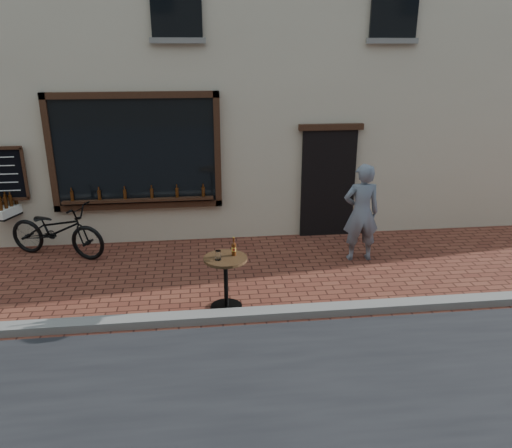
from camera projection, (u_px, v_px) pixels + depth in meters
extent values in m
plane|color=#59281C|center=(256.00, 325.00, 7.11)|extent=(90.00, 90.00, 0.00)
cube|color=slate|center=(254.00, 314.00, 7.28)|extent=(90.00, 0.25, 0.12)
cube|color=black|center=(136.00, 152.00, 9.50)|extent=(3.00, 0.06, 2.00)
cube|color=black|center=(131.00, 95.00, 9.13)|extent=(3.24, 0.10, 0.12)
cube|color=black|center=(140.00, 205.00, 9.84)|extent=(3.24, 0.10, 0.12)
cube|color=black|center=(50.00, 154.00, 9.30)|extent=(0.12, 0.10, 2.24)
cube|color=black|center=(217.00, 150.00, 9.66)|extent=(0.12, 0.10, 2.24)
cube|color=black|center=(139.00, 200.00, 9.75)|extent=(2.90, 0.16, 0.05)
cube|color=black|center=(328.00, 184.00, 10.19)|extent=(1.10, 0.10, 2.20)
cube|color=black|center=(331.00, 127.00, 9.77)|extent=(1.30, 0.10, 0.12)
cube|color=black|center=(6.00, 174.00, 9.34)|extent=(0.62, 0.04, 0.92)
cylinder|color=#3D1C07|center=(72.00, 196.00, 9.56)|extent=(0.06, 0.06, 0.19)
cylinder|color=#3D1C07|center=(99.00, 195.00, 9.62)|extent=(0.06, 0.06, 0.19)
cylinder|color=#3D1C07|center=(125.00, 194.00, 9.68)|extent=(0.06, 0.06, 0.19)
cylinder|color=#3D1C07|center=(152.00, 194.00, 9.73)|extent=(0.06, 0.06, 0.19)
cylinder|color=#3D1C07|center=(177.00, 193.00, 9.79)|extent=(0.06, 0.06, 0.19)
cylinder|color=#3D1C07|center=(203.00, 192.00, 9.85)|extent=(0.06, 0.06, 0.19)
imported|color=black|center=(57.00, 230.00, 9.30)|extent=(2.07, 1.36, 1.03)
cube|color=black|center=(6.00, 216.00, 9.50)|extent=(0.56, 0.65, 0.03)
cube|color=white|center=(5.00, 211.00, 9.47)|extent=(0.57, 0.67, 0.16)
cylinder|color=#3D1C07|center=(0.00, 205.00, 9.19)|extent=(0.06, 0.06, 0.22)
cylinder|color=#3D1C07|center=(6.00, 203.00, 9.31)|extent=(0.06, 0.06, 0.22)
cylinder|color=#3D1C07|center=(0.00, 202.00, 9.34)|extent=(0.06, 0.06, 0.22)
cylinder|color=#3D1C07|center=(11.00, 201.00, 9.44)|extent=(0.06, 0.06, 0.22)
cylinder|color=#3D1C07|center=(6.00, 200.00, 9.47)|extent=(0.06, 0.06, 0.22)
cylinder|color=#3D1C07|center=(1.00, 200.00, 9.49)|extent=(0.06, 0.06, 0.22)
cylinder|color=#3D1C07|center=(16.00, 199.00, 9.56)|extent=(0.06, 0.06, 0.22)
cylinder|color=black|center=(227.00, 307.00, 7.58)|extent=(0.47, 0.47, 0.03)
cylinder|color=black|center=(226.00, 283.00, 7.45)|extent=(0.06, 0.06, 0.75)
cylinder|color=#301E10|center=(225.00, 259.00, 7.31)|extent=(0.65, 0.65, 0.04)
cylinder|color=gold|center=(234.00, 249.00, 7.35)|extent=(0.07, 0.07, 0.06)
cylinder|color=white|center=(218.00, 255.00, 7.20)|extent=(0.08, 0.08, 0.14)
imported|color=slate|center=(361.00, 213.00, 9.04)|extent=(0.67, 0.46, 1.81)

